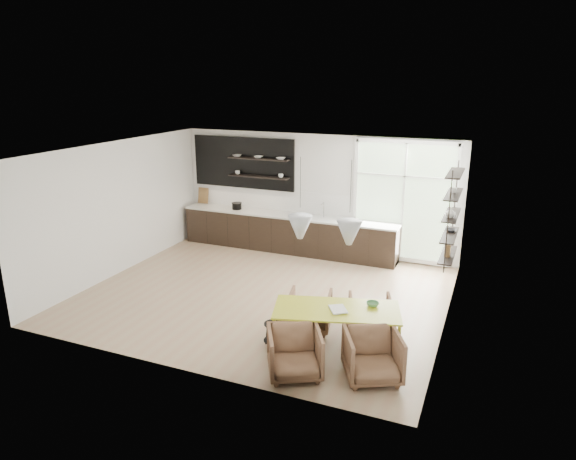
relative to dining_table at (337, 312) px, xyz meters
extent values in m
cube|color=tan|center=(-1.99, 1.56, -0.67)|extent=(7.00, 6.00, 0.01)
cube|color=white|center=(-1.99, 4.56, 0.78)|extent=(7.00, 0.02, 2.90)
cube|color=white|center=(-5.49, 1.56, 0.78)|extent=(0.02, 6.00, 2.90)
cube|color=white|center=(1.51, 1.56, 0.78)|extent=(0.02, 6.00, 2.90)
cube|color=white|center=(-1.99, 1.56, 2.23)|extent=(7.00, 6.00, 0.01)
cube|color=#B2D1A5|center=(0.16, 4.53, 0.78)|extent=(2.20, 0.02, 2.70)
cube|color=silver|center=(0.16, 4.50, 0.78)|extent=(2.30, 0.08, 2.80)
cone|color=#AAAFB8|center=(-1.04, 1.06, 0.98)|extent=(0.44, 0.44, 0.42)
cone|color=#AAAFB8|center=(-0.14, 1.06, 0.98)|extent=(0.44, 0.44, 0.42)
cylinder|color=black|center=(-1.04, 1.06, 1.79)|extent=(0.01, 0.01, 0.89)
cylinder|color=black|center=(-0.14, 1.06, 1.79)|extent=(0.01, 0.01, 0.89)
cube|color=black|center=(-2.59, 4.22, -0.22)|extent=(5.50, 0.65, 0.90)
cube|color=silver|center=(-2.59, 4.22, 0.25)|extent=(5.54, 0.69, 0.04)
cube|color=white|center=(-2.59, 4.54, 0.53)|extent=(5.50, 0.02, 0.55)
cube|color=black|center=(-3.94, 4.52, 1.43)|extent=(2.80, 0.06, 1.30)
cube|color=black|center=(-3.44, 4.38, 1.58)|extent=(1.60, 0.28, 0.03)
cube|color=black|center=(-3.44, 4.38, 1.13)|extent=(1.60, 0.28, 0.03)
cube|color=olive|center=(-5.14, 4.46, 0.48)|extent=(0.30, 0.10, 0.42)
cylinder|color=silver|center=(-1.69, 4.32, 0.45)|extent=(0.02, 0.02, 0.40)
imported|color=white|center=(-4.04, 4.38, 1.62)|extent=(0.22, 0.22, 0.05)
imported|color=white|center=(-3.44, 4.38, 1.62)|extent=(0.22, 0.22, 0.05)
imported|color=white|center=(-2.84, 4.38, 1.62)|extent=(0.22, 0.22, 0.05)
imported|color=white|center=(-4.04, 4.38, 1.20)|extent=(0.12, 0.12, 0.10)
imported|color=white|center=(-2.84, 4.38, 1.20)|extent=(0.12, 0.12, 0.10)
cylinder|color=black|center=(-4.00, 4.22, 0.35)|extent=(0.24, 0.24, 0.15)
cube|color=black|center=(1.37, 2.16, 1.03)|extent=(0.02, 0.02, 1.90)
cube|color=black|center=(1.37, 3.36, 1.03)|extent=(0.02, 0.02, 1.90)
cube|color=black|center=(1.37, 2.76, 0.23)|extent=(0.26, 1.20, 0.02)
cube|color=black|center=(1.37, 2.76, 0.63)|extent=(0.26, 1.20, 0.02)
cube|color=black|center=(1.37, 2.76, 1.03)|extent=(0.26, 1.20, 0.02)
cube|color=black|center=(1.37, 2.76, 1.43)|extent=(0.26, 1.20, 0.03)
cube|color=black|center=(1.37, 2.76, 1.83)|extent=(0.26, 1.20, 0.03)
imported|color=white|center=(1.37, 2.51, 1.14)|extent=(0.18, 0.18, 0.19)
imported|color=#333338|center=(1.37, 2.96, 0.67)|extent=(0.22, 0.22, 0.05)
imported|color=white|center=(1.37, 2.86, 1.49)|extent=(0.10, 0.10, 0.09)
cube|color=olive|center=(1.37, 2.66, 0.36)|extent=(0.10, 0.18, 0.24)
cube|color=gold|center=(0.00, 0.00, 0.03)|extent=(2.13, 1.39, 0.03)
cube|color=gold|center=(-0.79, -0.64, -0.32)|extent=(0.05, 0.05, 0.69)
cube|color=gold|center=(-1.01, 0.12, -0.32)|extent=(0.05, 0.05, 0.69)
cube|color=gold|center=(1.01, -0.12, -0.32)|extent=(0.05, 0.05, 0.69)
cube|color=gold|center=(0.79, 0.64, -0.32)|extent=(0.05, 0.05, 0.69)
imported|color=brown|center=(-0.64, 0.53, -0.33)|extent=(0.85, 0.87, 0.67)
imported|color=brown|center=(0.36, 0.76, -0.34)|extent=(0.89, 0.91, 0.66)
imported|color=brown|center=(-0.34, -0.91, -0.31)|extent=(1.04, 1.05, 0.71)
imported|color=brown|center=(0.72, -0.57, -0.31)|extent=(1.05, 1.06, 0.72)
cylinder|color=black|center=(-0.96, -0.29, -0.26)|extent=(0.31, 0.31, 0.02)
cylinder|color=black|center=(-0.96, -0.29, -0.55)|extent=(0.33, 0.33, 0.01)
cylinder|color=black|center=(-0.82, -0.32, -0.46)|extent=(0.01, 0.01, 0.41)
cylinder|color=black|center=(-0.93, -0.15, -0.46)|extent=(0.01, 0.01, 0.41)
cylinder|color=black|center=(-1.10, -0.26, -0.46)|extent=(0.01, 0.01, 0.41)
cylinder|color=black|center=(-0.99, -0.43, -0.46)|extent=(0.01, 0.01, 0.41)
imported|color=white|center=(-0.07, -0.11, 0.06)|extent=(0.38, 0.40, 0.03)
imported|color=#528E59|center=(0.49, 0.32, 0.08)|extent=(0.22, 0.22, 0.06)
camera|label=1|loc=(2.10, -7.07, 3.54)|focal=32.00mm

